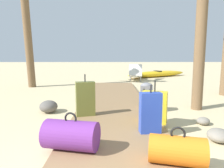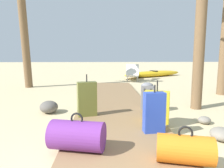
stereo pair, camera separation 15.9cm
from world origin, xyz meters
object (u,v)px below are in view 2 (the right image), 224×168
(duffel_bag_purple, at_px, (77,135))
(kayak, at_px, (154,74))
(suitcase_olive, at_px, (87,99))
(suitcase_yellow, at_px, (157,107))
(lounge_chair, at_px, (132,74))
(suitcase_blue, at_px, (154,112))
(duffel_bag_orange, at_px, (185,149))
(backpack_grey, at_px, (147,95))

(duffel_bag_purple, xyz_separation_m, kayak, (3.21, 9.38, -0.10))
(suitcase_olive, xyz_separation_m, kayak, (3.20, 7.86, -0.25))
(suitcase_yellow, height_order, lounge_chair, suitcase_yellow)
(suitcase_yellow, height_order, suitcase_blue, suitcase_yellow)
(suitcase_yellow, relative_size, suitcase_blue, 1.01)
(suitcase_blue, relative_size, lounge_chair, 0.48)
(lounge_chair, bearing_deg, kayak, 47.03)
(duffel_bag_purple, bearing_deg, suitcase_yellow, 39.72)
(suitcase_olive, bearing_deg, duffel_bag_orange, -56.98)
(suitcase_blue, bearing_deg, duffel_bag_purple, -152.48)
(duffel_bag_purple, bearing_deg, lounge_chair, 77.24)
(duffel_bag_orange, distance_m, duffel_bag_purple, 1.30)
(duffel_bag_purple, height_order, suitcase_blue, suitcase_blue)
(duffel_bag_orange, relative_size, duffel_bag_purple, 0.90)
(lounge_chair, bearing_deg, backpack_grey, -94.56)
(duffel_bag_orange, height_order, lounge_chair, lounge_chair)
(suitcase_olive, distance_m, backpack_grey, 1.39)
(suitcase_yellow, distance_m, backpack_grey, 0.95)
(kayak, bearing_deg, suitcase_blue, -103.32)
(duffel_bag_purple, distance_m, kayak, 9.91)
(duffel_bag_orange, relative_size, backpack_grey, 1.13)
(suitcase_olive, distance_m, kayak, 8.49)
(suitcase_blue, distance_m, kayak, 9.04)
(backpack_grey, bearing_deg, duffel_bag_purple, -122.99)
(suitcase_olive, bearing_deg, lounge_chair, 74.40)
(suitcase_yellow, xyz_separation_m, duffel_bag_purple, (-1.29, -1.07, -0.09))
(suitcase_olive, xyz_separation_m, backpack_grey, (1.30, 0.50, -0.03))
(backpack_grey, bearing_deg, kayak, 75.56)
(suitcase_yellow, relative_size, kayak, 0.20)
(suitcase_yellow, xyz_separation_m, kayak, (1.92, 8.31, -0.19))
(backpack_grey, bearing_deg, suitcase_olive, -158.93)
(suitcase_olive, distance_m, suitcase_blue, 1.45)
(duffel_bag_orange, height_order, suitcase_yellow, suitcase_yellow)
(suitcase_olive, bearing_deg, duffel_bag_purple, -90.41)
(suitcase_yellow, xyz_separation_m, suitcase_blue, (-0.17, -0.49, 0.04))
(suitcase_yellow, relative_size, lounge_chair, 0.48)
(duffel_bag_orange, relative_size, suitcase_blue, 0.90)
(duffel_bag_orange, height_order, duffel_bag_purple, duffel_bag_purple)
(lounge_chair, relative_size, kayak, 0.41)
(duffel_bag_purple, bearing_deg, suitcase_blue, 27.52)
(duffel_bag_orange, bearing_deg, kayak, 78.63)
(duffel_bag_orange, bearing_deg, lounge_chair, 86.30)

